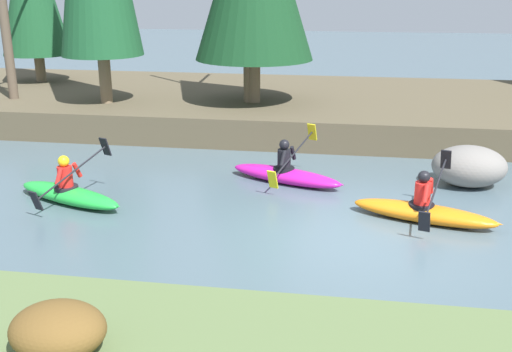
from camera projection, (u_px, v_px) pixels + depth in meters
ground_plane at (354, 239)px, 10.60m from camera, size 90.00×90.00×0.00m
riverbank_far at (355, 109)px, 19.31m from camera, size 44.00×8.11×0.84m
bare_tree_upstream at (5, 15)px, 17.99m from camera, size 2.99×2.96×5.37m
bare_tree_mid_upstream at (249, 2)px, 17.36m from camera, size 3.43×3.39×6.21m
shrub_clump_second at (58, 330)px, 5.80m from camera, size 0.95×0.80×0.52m
kayaker_lead at (425, 211)px, 11.32m from camera, size 2.76×2.03×1.20m
kayaker_middle at (287, 174)px, 13.48m from camera, size 2.73×1.99×1.20m
kayaker_trailing at (69, 193)px, 12.27m from camera, size 2.73×1.99×1.20m
boulder_midstream at (469, 166)px, 13.23m from camera, size 1.62×1.27×0.91m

